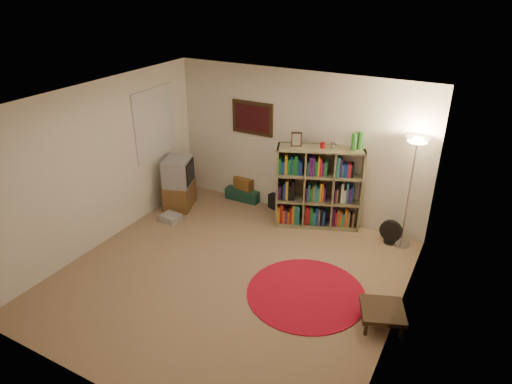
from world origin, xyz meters
TOP-DOWN VIEW (x-y plane):
  - room at (-0.05, 0.05)m, footprint 4.54×4.54m
  - bookshelf at (0.50, 1.98)m, footprint 1.43×0.88m
  - floor_lamp at (1.94, 2.02)m, footprint 0.37×0.37m
  - floor_fan at (1.77, 1.96)m, footprint 0.36×0.20m
  - tv_stand at (-1.91, 1.41)m, footprint 0.63×0.75m
  - dvd_box at (-1.74, 0.90)m, footprint 0.34×0.29m
  - suitcase at (-1.04, 2.28)m, footprint 0.66×0.43m
  - wicker_basket at (-1.03, 2.27)m, footprint 0.43×0.34m
  - duffel_bag at (-0.25, 2.22)m, footprint 0.46×0.42m
  - red_rug at (1.10, 0.17)m, footprint 1.59×1.59m
  - side_table at (2.12, 0.07)m, footprint 0.67×0.67m

SIDE VIEW (x-z plane):
  - red_rug at x=1.10m, z-range 0.00..0.01m
  - dvd_box at x=-1.74m, z-range 0.00..0.11m
  - suitcase at x=-1.04m, z-range 0.00..0.21m
  - duffel_bag at x=-0.25m, z-range 0.00..0.26m
  - side_table at x=2.12m, z-range 0.08..0.32m
  - floor_fan at x=1.77m, z-range 0.00..0.40m
  - wicker_basket at x=-1.03m, z-range 0.21..0.43m
  - tv_stand at x=-1.91m, z-range -0.02..0.92m
  - bookshelf at x=0.50m, z-range -0.16..1.50m
  - room at x=-0.05m, z-range -0.01..2.53m
  - floor_lamp at x=1.94m, z-range 0.59..2.37m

